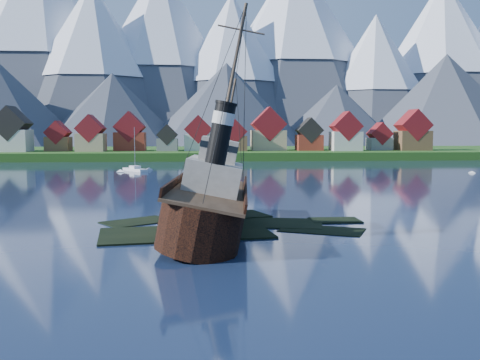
{
  "coord_description": "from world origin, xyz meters",
  "views": [
    {
      "loc": [
        -1.42,
        -58.49,
        11.04
      ],
      "look_at": [
        3.42,
        6.0,
        5.0
      ],
      "focal_mm": 40.0,
      "sensor_mm": 36.0,
      "label": 1
    }
  ],
  "objects": [
    {
      "name": "seawall",
      "position": [
        0.0,
        132.0,
        0.0
      ],
      "size": [
        600.0,
        2.5,
        2.0
      ],
      "primitive_type": "cube",
      "color": "#3F3D38",
      "rests_on": "ground"
    },
    {
      "name": "tugboat_wreck",
      "position": [
        -1.03,
        0.68,
        3.19
      ],
      "size": [
        7.46,
        32.15,
        25.48
      ],
      "rotation": [
        0.0,
        0.19,
        -0.08
      ],
      "color": "black",
      "rests_on": "ground"
    },
    {
      "name": "sailboat_c",
      "position": [
        -18.95,
        87.19,
        0.28
      ],
      "size": [
        7.58,
        9.18,
        12.37
      ],
      "rotation": [
        0.0,
        0.0,
        0.63
      ],
      "color": "white",
      "rests_on": "ground"
    },
    {
      "name": "shore_bank",
      "position": [
        0.0,
        170.0,
        0.0
      ],
      "size": [
        600.0,
        80.0,
        3.2
      ],
      "primitive_type": "cube",
      "color": "#1B4B15",
      "rests_on": "ground"
    },
    {
      "name": "ground",
      "position": [
        0.0,
        0.0,
        0.0
      ],
      "size": [
        1400.0,
        1400.0,
        0.0
      ],
      "primitive_type": "plane",
      "color": "#162340",
      "rests_on": "ground"
    },
    {
      "name": "mountains",
      "position": [
        -0.79,
        481.26,
        89.34
      ],
      "size": [
        965.0,
        340.0,
        205.0
      ],
      "color": "#2D333D",
      "rests_on": "ground"
    },
    {
      "name": "shoal",
      "position": [
        1.78,
        2.15,
        -0.35
      ],
      "size": [
        31.71,
        21.24,
        1.14
      ],
      "color": "black",
      "rests_on": "ground"
    },
    {
      "name": "town",
      "position": [
        -33.12,
        152.18,
        8.99
      ],
      "size": [
        250.96,
        16.69,
        17.3
      ],
      "color": "maroon",
      "rests_on": "ground"
    }
  ]
}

